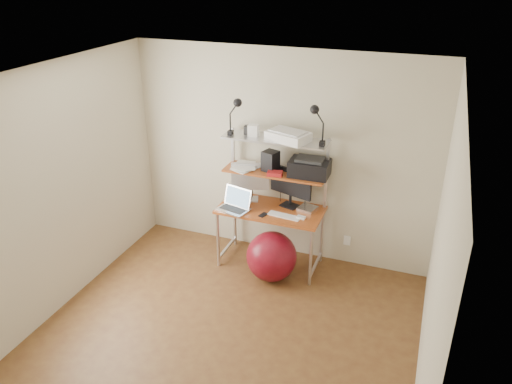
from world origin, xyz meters
TOP-DOWN VIEW (x-y plane):
  - room at (0.00, 0.00)m, footprint 3.60×3.60m
  - computer_desk at (0.00, 1.50)m, footprint 1.20×0.60m
  - wall_outlet at (0.85, 1.79)m, footprint 0.08×0.01m
  - monitor_silver at (-0.31, 1.60)m, footprint 0.43×0.21m
  - monitor_black at (0.18, 1.60)m, footprint 0.53×0.22m
  - laptop at (-0.38, 1.30)m, footprint 0.41×0.36m
  - keyboard at (0.20, 1.32)m, footprint 0.39×0.15m
  - mouse at (0.39, 1.33)m, footprint 0.10×0.07m
  - mac_mini at (0.40, 1.56)m, footprint 0.23×0.23m
  - phone at (-0.03, 1.26)m, footprint 0.09×0.13m
  - printer at (0.39, 1.60)m, footprint 0.45×0.31m
  - nas_cube at (-0.06, 1.58)m, footprint 0.20×0.20m
  - red_box at (0.03, 1.47)m, footprint 0.18×0.13m
  - scanner at (0.15, 1.54)m, footprint 0.51×0.41m
  - box_white at (-0.25, 1.55)m, footprint 0.12×0.10m
  - box_grey at (-0.34, 1.61)m, footprint 0.11×0.11m
  - clip_lamp_left at (-0.43, 1.49)m, footprint 0.17×0.10m
  - clip_lamp_right at (0.46, 1.50)m, footprint 0.17×0.10m
  - exercise_ball at (0.11, 1.16)m, footprint 0.57×0.57m
  - paper_stack at (-0.37, 1.57)m, footprint 0.35×0.41m

SIDE VIEW (x-z plane):
  - exercise_ball at x=0.11m, z-range 0.00..0.57m
  - wall_outlet at x=0.85m, z-range 0.24..0.36m
  - phone at x=-0.03m, z-range 0.74..0.75m
  - keyboard at x=0.20m, z-range 0.74..0.75m
  - mouse at x=0.39m, z-range 0.74..0.77m
  - mac_mini at x=0.40m, z-range 0.74..0.78m
  - laptop at x=-0.38m, z-range 0.64..0.95m
  - computer_desk at x=0.00m, z-range 0.17..1.74m
  - monitor_silver at x=-0.31m, z-range 0.76..1.25m
  - monitor_black at x=0.18m, z-range 0.74..1.28m
  - paper_stack at x=-0.37m, z-range 1.15..1.18m
  - red_box at x=0.03m, z-range 1.15..1.20m
  - printer at x=0.39m, z-range 1.14..1.35m
  - room at x=0.00m, z-range -0.55..3.05m
  - nas_cube at x=-0.06m, z-range 1.15..1.38m
  - box_grey at x=-0.34m, z-range 1.55..1.64m
  - scanner at x=0.15m, z-range 1.55..1.66m
  - box_white at x=-0.25m, z-range 1.55..1.68m
  - clip_lamp_left at x=-0.43m, z-range 1.65..2.08m
  - clip_lamp_right at x=0.46m, z-range 1.65..2.09m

